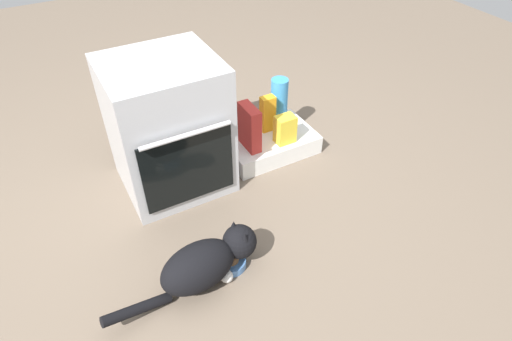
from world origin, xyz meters
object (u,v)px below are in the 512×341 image
Objects in this scene: food_bowl at (231,262)px; pantry_cabinet at (269,142)px; cat at (206,262)px; oven at (168,127)px; water_bottle at (279,100)px; snack_bag at (285,129)px; cereal_box at (250,127)px; juice_carton at (268,114)px.

pantry_cabinet is at bearing 48.88° from food_bowl.
cat reaches higher than food_bowl.
oven is 0.81m from food_bowl.
oven is 2.56× the size of water_bottle.
pantry_cabinet is 3.20× the size of snack_bag.
oven is 0.80m from cat.
snack_bag is at bearing -15.37° from cereal_box.
snack_bag is at bearing 30.55° from cat.
pantry_cabinet is 0.26m from cereal_box.
water_bottle reaches higher than cereal_box.
cat is at bearing -99.47° from oven.
juice_carton is (-0.03, 0.16, 0.03)m from snack_bag.
pantry_cabinet reaches higher than food_bowl.
oven is at bearing 178.98° from pantry_cabinet.
food_bowl is 1.03m from juice_carton.
cereal_box is 0.93× the size of water_bottle.
food_bowl is at bearing 0.00° from cat.
cereal_box is 0.35m from water_bottle.
cereal_box is (0.46, 0.67, 0.23)m from food_bowl.
oven reaches higher than pantry_cabinet.
pantry_cabinet is 2.05× the size of cereal_box.
water_bottle is at bearing 36.15° from cat.
cereal_box is (-0.21, 0.06, 0.05)m from snack_bag.
snack_bag is at bearing -63.78° from pantry_cabinet.
pantry_cabinet is at bearing 116.22° from snack_bag.
cereal_box is at bearing 55.30° from food_bowl.
oven is 0.79m from water_bottle.
juice_carton is (0.66, 0.05, -0.14)m from oven.
snack_bag is 0.23m from cereal_box.
oven reaches higher than snack_bag.
food_bowl is 0.19× the size of cat.
cat is 1.03m from snack_bag.
cat is (-0.12, -0.75, -0.26)m from oven.
pantry_cabinet is 1.92× the size of water_bottle.
oven is at bearing -172.28° from water_bottle.
food_bowl is 0.17m from cat.
food_bowl is 0.49× the size of water_bottle.
cat reaches higher than pantry_cabinet.
pantry_cabinet is (0.63, -0.01, -0.32)m from oven.
snack_bag is 0.25m from water_bottle.
snack_bag is 0.60× the size of water_bottle.
oven is at bearing -175.99° from juice_carton.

